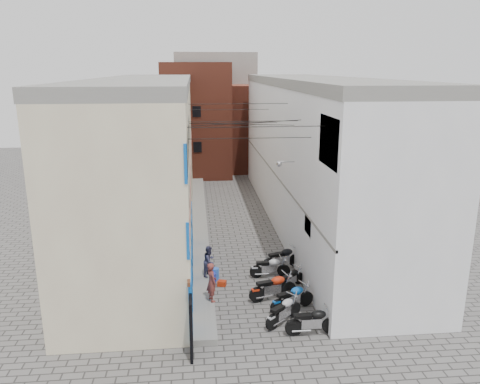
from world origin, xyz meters
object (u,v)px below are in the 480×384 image
object	(u,v)px
person_a	(212,282)
water_jug_near	(213,278)
motorcycle_e	(291,278)
motorcycle_f	(270,266)
motorcycle_g	(283,257)
person_b	(209,261)
motorcycle_d	(273,286)
motorcycle_c	(292,297)
motorcycle_a	(312,320)
water_jug_far	(215,274)
red_crate	(222,283)
motorcycle_b	(284,310)

from	to	relation	value
person_a	water_jug_near	xyz separation A→B (m)	(0.15, 2.20, -0.86)
motorcycle_e	motorcycle_f	distance (m)	1.42
motorcycle_f	motorcycle_g	world-z (taller)	motorcycle_g
motorcycle_f	person_b	distance (m)	2.86
motorcycle_d	person_a	xyz separation A→B (m)	(-2.61, -0.33, 0.46)
water_jug_near	motorcycle_c	bearing A→B (deg)	-42.57
motorcycle_a	water_jug_far	size ratio (longest dim) A/B	3.63
water_jug_near	red_crate	bearing A→B (deg)	-44.82
motorcycle_c	person_a	distance (m)	3.34
motorcycle_e	red_crate	xyz separation A→B (m)	(-3.06, 0.53, -0.38)
motorcycle_b	motorcycle_g	distance (m)	5.05
red_crate	water_jug_far	bearing A→B (deg)	112.32
motorcycle_e	water_jug_near	bearing A→B (deg)	-145.14
motorcycle_f	red_crate	world-z (taller)	motorcycle_f
motorcycle_c	water_jug_far	size ratio (longest dim) A/B	3.61
motorcycle_g	motorcycle_b	bearing A→B (deg)	-28.35
motorcycle_d	water_jug_near	world-z (taller)	motorcycle_d
motorcycle_d	person_a	world-z (taller)	person_a
motorcycle_a	person_b	size ratio (longest dim) A/B	1.42
motorcycle_c	water_jug_near	xyz separation A→B (m)	(-3.09, 2.84, -0.36)
water_jug_near	motorcycle_b	bearing A→B (deg)	-56.11
water_jug_far	motorcycle_f	bearing A→B (deg)	0.17
motorcycle_a	motorcycle_b	bearing A→B (deg)	-135.34
motorcycle_c	motorcycle_g	size ratio (longest dim) A/B	0.96
motorcycle_g	motorcycle_f	bearing A→B (deg)	-59.17
motorcycle_c	red_crate	bearing A→B (deg)	-155.34
motorcycle_e	person_b	world-z (taller)	person_b
motorcycle_e	motorcycle_a	bearing A→B (deg)	-40.22
motorcycle_b	person_a	bearing A→B (deg)	-160.34
motorcycle_f	person_a	size ratio (longest dim) A/B	1.15
motorcycle_f	water_jug_near	xyz separation A→B (m)	(-2.68, -0.29, -0.33)
water_jug_far	motorcycle_b	bearing A→B (deg)	-59.07
motorcycle_g	red_crate	distance (m)	3.47
motorcycle_f	water_jug_far	size ratio (longest dim) A/B	3.41
motorcycle_e	water_jug_near	size ratio (longest dim) A/B	3.83
person_a	motorcycle_f	bearing A→B (deg)	-68.43
motorcycle_g	person_b	size ratio (longest dim) A/B	1.47
motorcycle_g	person_b	xyz separation A→B (m)	(-3.60, -0.93, 0.35)
motorcycle_a	person_b	bearing A→B (deg)	-144.22
motorcycle_c	red_crate	distance (m)	3.69
motorcycle_g	water_jug_near	size ratio (longest dim) A/B	4.71
motorcycle_d	motorcycle_f	world-z (taller)	motorcycle_d
motorcycle_e	person_a	distance (m)	3.86
motorcycle_g	person_a	world-z (taller)	person_a
motorcycle_a	motorcycle_g	xyz separation A→B (m)	(-0.00, 5.87, 0.02)
motorcycle_f	person_b	xyz separation A→B (m)	(-2.83, -0.05, 0.41)
motorcycle_g	person_a	bearing A→B (deg)	-65.06
person_a	motorcycle_a	bearing A→B (deg)	-144.53
person_b	motorcycle_b	bearing A→B (deg)	-117.05
motorcycle_e	water_jug_near	world-z (taller)	motorcycle_e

